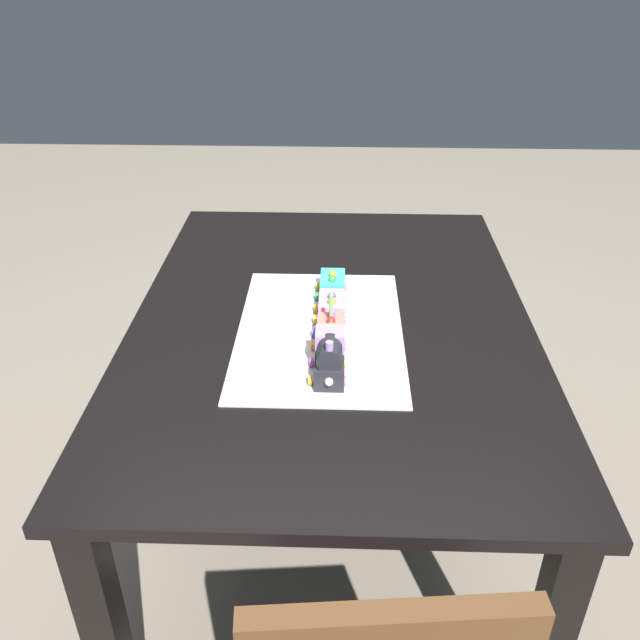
% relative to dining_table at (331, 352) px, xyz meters
% --- Properties ---
extents(ground_plane, '(8.00, 8.00, 0.00)m').
position_rel_dining_table_xyz_m(ground_plane, '(0.00, 0.00, -0.63)').
color(ground_plane, gray).
extents(dining_table, '(1.40, 1.00, 0.74)m').
position_rel_dining_table_xyz_m(dining_table, '(0.00, 0.00, 0.00)').
color(dining_table, black).
rests_on(dining_table, ground).
extents(cake_board, '(0.60, 0.40, 0.00)m').
position_rel_dining_table_xyz_m(cake_board, '(-0.07, 0.03, 0.11)').
color(cake_board, silver).
rests_on(cake_board, dining_table).
extents(cake_locomotive, '(0.14, 0.08, 0.12)m').
position_rel_dining_table_xyz_m(cake_locomotive, '(-0.26, 0.00, 0.16)').
color(cake_locomotive, '#232328').
rests_on(cake_locomotive, cake_board).
extents(cake_car_flatbed_coral, '(0.10, 0.08, 0.07)m').
position_rel_dining_table_xyz_m(cake_car_flatbed_coral, '(-0.13, 0.00, 0.14)').
color(cake_car_flatbed_coral, '#F27260').
rests_on(cake_car_flatbed_coral, cake_board).
extents(cake_car_caboose_bubblegum, '(0.10, 0.08, 0.07)m').
position_rel_dining_table_xyz_m(cake_car_caboose_bubblegum, '(-0.01, 0.00, 0.14)').
color(cake_car_caboose_bubblegum, pink).
rests_on(cake_car_caboose_bubblegum, cake_board).
extents(cake_car_gondola_turquoise, '(0.10, 0.08, 0.07)m').
position_rel_dining_table_xyz_m(cake_car_gondola_turquoise, '(0.11, 0.00, 0.14)').
color(cake_car_gondola_turquoise, '#38B7C6').
rests_on(cake_car_gondola_turquoise, cake_board).
extents(birthday_candle, '(0.01, 0.01, 0.07)m').
position_rel_dining_table_xyz_m(birthday_candle, '(-0.12, 0.00, 0.21)').
color(birthday_candle, '#66D872').
rests_on(birthday_candle, cake_car_flatbed_coral).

